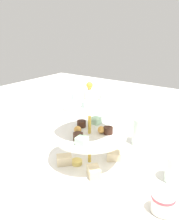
{
  "coord_description": "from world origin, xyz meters",
  "views": [
    {
      "loc": [
        0.57,
        0.4,
        0.43
      ],
      "look_at": [
        0.0,
        0.0,
        0.18
      ],
      "focal_mm": 38.59,
      "sensor_mm": 36.0,
      "label": 1
    }
  ],
  "objects_px": {
    "tiered_serving_stand": "(89,141)",
    "butter_knife_left": "(53,130)",
    "water_glass_tall_right": "(2,164)",
    "teacup_with_saucer": "(163,205)",
    "water_glass_mid_back": "(140,132)",
    "water_glass_short_left": "(177,169)"
  },
  "relations": [
    {
      "from": "tiered_serving_stand",
      "to": "water_glass_short_left",
      "type": "height_order",
      "value": "tiered_serving_stand"
    },
    {
      "from": "water_glass_tall_right",
      "to": "butter_knife_left",
      "type": "xyz_separation_m",
      "value": [
        -0.36,
        -0.14,
        -0.06
      ]
    },
    {
      "from": "butter_knife_left",
      "to": "water_glass_mid_back",
      "type": "relative_size",
      "value": 1.61
    },
    {
      "from": "teacup_with_saucer",
      "to": "butter_knife_left",
      "type": "distance_m",
      "value": 0.6
    },
    {
      "from": "water_glass_short_left",
      "to": "butter_knife_left",
      "type": "bearing_deg",
      "value": -96.24
    },
    {
      "from": "water_glass_tall_right",
      "to": "water_glass_short_left",
      "type": "distance_m",
      "value": 0.51
    },
    {
      "from": "water_glass_short_left",
      "to": "water_glass_mid_back",
      "type": "bearing_deg",
      "value": -130.27
    },
    {
      "from": "butter_knife_left",
      "to": "water_glass_mid_back",
      "type": "xyz_separation_m",
      "value": [
        -0.1,
        0.36,
        0.05
      ]
    },
    {
      "from": "water_glass_tall_right",
      "to": "teacup_with_saucer",
      "type": "bearing_deg",
      "value": 109.12
    },
    {
      "from": "butter_knife_left",
      "to": "water_glass_mid_back",
      "type": "height_order",
      "value": "water_glass_mid_back"
    },
    {
      "from": "water_glass_tall_right",
      "to": "butter_knife_left",
      "type": "distance_m",
      "value": 0.39
    },
    {
      "from": "water_glass_short_left",
      "to": "butter_knife_left",
      "type": "xyz_separation_m",
      "value": [
        -0.06,
        -0.55,
        -0.04
      ]
    },
    {
      "from": "tiered_serving_stand",
      "to": "butter_knife_left",
      "type": "relative_size",
      "value": 1.68
    },
    {
      "from": "water_glass_short_left",
      "to": "teacup_with_saucer",
      "type": "xyz_separation_m",
      "value": [
        0.15,
        0.01,
        -0.02
      ]
    },
    {
      "from": "water_glass_short_left",
      "to": "tiered_serving_stand",
      "type": "bearing_deg",
      "value": -74.3
    },
    {
      "from": "tiered_serving_stand",
      "to": "butter_knife_left",
      "type": "bearing_deg",
      "value": -114.63
    },
    {
      "from": "teacup_with_saucer",
      "to": "tiered_serving_stand",
      "type": "bearing_deg",
      "value": -105.33
    },
    {
      "from": "water_glass_tall_right",
      "to": "water_glass_short_left",
      "type": "bearing_deg",
      "value": 125.63
    },
    {
      "from": "water_glass_tall_right",
      "to": "water_glass_short_left",
      "type": "relative_size",
      "value": 1.45
    },
    {
      "from": "tiered_serving_stand",
      "to": "teacup_with_saucer",
      "type": "relative_size",
      "value": 3.18
    },
    {
      "from": "water_glass_mid_back",
      "to": "water_glass_tall_right",
      "type": "bearing_deg",
      "value": -26.17
    },
    {
      "from": "tiered_serving_stand",
      "to": "teacup_with_saucer",
      "type": "bearing_deg",
      "value": 74.67
    }
  ]
}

